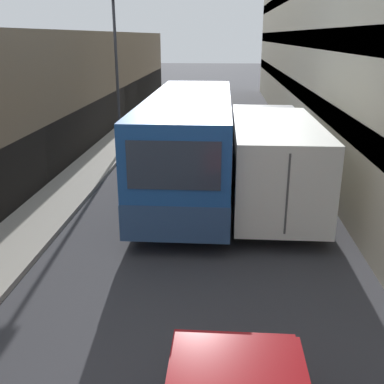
{
  "coord_description": "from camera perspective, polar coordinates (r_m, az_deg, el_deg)",
  "views": [
    {
      "loc": [
        0.73,
        1.23,
        4.96
      ],
      "look_at": [
        0.06,
        10.84,
        1.6
      ],
      "focal_mm": 42.0,
      "sensor_mm": 36.0,
      "label": 1
    }
  ],
  "objects": [
    {
      "name": "bus",
      "position": [
        14.66,
        -0.26,
        6.3
      ],
      "size": [
        2.57,
        9.78,
        3.18
      ],
      "color": "#1E519E",
      "rests_on": "ground_plane"
    },
    {
      "name": "sidewalk_left",
      "position": [
        15.49,
        -15.58,
        0.09
      ],
      "size": [
        1.73,
        60.0,
        0.14
      ],
      "color": "#9E998E",
      "rests_on": "ground_plane"
    },
    {
      "name": "building_left_shopfront",
      "position": [
        15.71,
        -23.18,
        8.13
      ],
      "size": [
        2.4,
        60.0,
        5.17
      ],
      "color": "#847056",
      "rests_on": "ground_plane"
    },
    {
      "name": "box_truck",
      "position": [
        14.01,
        10.01,
        4.62
      ],
      "size": [
        2.34,
        7.77,
        2.68
      ],
      "color": "silver",
      "rests_on": "ground_plane"
    },
    {
      "name": "street_lamp",
      "position": [
        19.74,
        -9.72,
        18.1
      ],
      "size": [
        0.36,
        0.8,
        6.47
      ],
      "color": "#38383D",
      "rests_on": "sidewalk_left"
    },
    {
      "name": "ground_plane",
      "position": [
        14.66,
        0.9,
        -0.55
      ],
      "size": [
        150.0,
        150.0,
        0.0
      ],
      "primitive_type": "plane",
      "color": "#38383D"
    }
  ]
}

